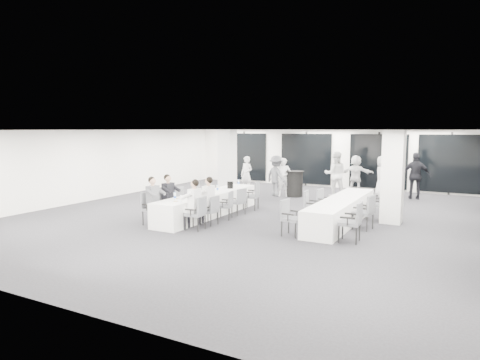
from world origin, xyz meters
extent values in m
cube|color=black|center=(0.00, 0.00, -0.01)|extent=(14.00, 16.00, 0.02)
cube|color=white|center=(0.00, 0.00, 2.81)|extent=(14.00, 16.00, 0.02)
cube|color=white|center=(-7.01, 0.00, 1.40)|extent=(0.02, 16.00, 2.80)
cube|color=white|center=(0.00, 8.01, 1.40)|extent=(14.00, 0.02, 2.80)
cube|color=white|center=(0.00, -8.01, 1.40)|extent=(14.00, 0.02, 2.80)
cube|color=black|center=(0.00, 7.94, 1.35)|extent=(13.60, 0.06, 2.50)
cube|color=silver|center=(-2.80, 3.20, 1.40)|extent=(0.60, 0.60, 2.80)
cube|color=silver|center=(4.20, 1.00, 1.40)|extent=(0.60, 0.60, 2.80)
cube|color=white|center=(-1.27, -0.70, 0.38)|extent=(0.90, 5.00, 0.75)
cube|color=white|center=(2.88, 0.22, 0.38)|extent=(0.90, 5.00, 0.75)
cylinder|color=black|center=(-0.22, 4.41, 0.53)|extent=(0.68, 0.68, 1.07)
cylinder|color=black|center=(-0.22, 4.41, 1.07)|extent=(0.78, 0.78, 0.02)
cube|color=#585B60|center=(-2.02, -2.61, 0.46)|extent=(0.47, 0.49, 0.08)
cube|color=#585B60|center=(-2.25, -2.61, 0.74)|extent=(0.06, 0.47, 0.47)
cylinder|color=black|center=(-2.22, -2.41, 0.21)|extent=(0.04, 0.04, 0.42)
cylinder|color=black|center=(-2.23, -2.82, 0.21)|extent=(0.04, 0.04, 0.42)
cylinder|color=black|center=(-1.82, -2.41, 0.21)|extent=(0.04, 0.04, 0.42)
cylinder|color=black|center=(-1.82, -2.82, 0.21)|extent=(0.04, 0.04, 0.42)
cube|color=black|center=(-2.02, -2.36, 0.63)|extent=(0.35, 0.04, 0.04)
cube|color=black|center=(-2.02, -2.87, 0.63)|extent=(0.35, 0.04, 0.04)
cube|color=#585B60|center=(-2.02, -1.88, 0.46)|extent=(0.57, 0.59, 0.08)
cube|color=#585B60|center=(-2.24, -1.83, 0.73)|extent=(0.17, 0.47, 0.47)
cylinder|color=black|center=(-2.17, -1.63, 0.21)|extent=(0.04, 0.04, 0.42)
cylinder|color=black|center=(-2.27, -2.03, 0.21)|extent=(0.04, 0.04, 0.42)
cylinder|color=black|center=(-1.77, -1.73, 0.21)|extent=(0.04, 0.04, 0.42)
cylinder|color=black|center=(-1.87, -2.13, 0.21)|extent=(0.04, 0.04, 0.42)
cube|color=black|center=(-1.96, -1.64, 0.63)|extent=(0.34, 0.12, 0.04)
cube|color=black|center=(-2.08, -2.13, 0.63)|extent=(0.34, 0.12, 0.04)
cube|color=#585B60|center=(-2.02, -1.10, 0.44)|extent=(0.54, 0.56, 0.08)
cube|color=#585B60|center=(-2.23, -1.05, 0.70)|extent=(0.16, 0.45, 0.45)
cylinder|color=black|center=(-2.17, -0.87, 0.20)|extent=(0.04, 0.04, 0.40)
cylinder|color=black|center=(-2.26, -1.25, 0.20)|extent=(0.04, 0.04, 0.40)
cylinder|color=black|center=(-1.79, -0.95, 0.20)|extent=(0.04, 0.04, 0.40)
cylinder|color=black|center=(-1.87, -1.34, 0.20)|extent=(0.04, 0.04, 0.40)
cube|color=black|center=(-1.97, -0.86, 0.61)|extent=(0.33, 0.11, 0.04)
cube|color=black|center=(-2.07, -1.34, 0.61)|extent=(0.33, 0.11, 0.04)
cube|color=#585B60|center=(-2.02, -0.03, 0.48)|extent=(0.49, 0.51, 0.08)
cube|color=#585B60|center=(-2.25, -0.03, 0.76)|extent=(0.07, 0.49, 0.49)
cylinder|color=black|center=(-2.23, 0.18, 0.22)|extent=(0.04, 0.04, 0.43)
cylinder|color=black|center=(-2.23, -0.24, 0.22)|extent=(0.04, 0.04, 0.43)
cylinder|color=black|center=(-1.81, 0.18, 0.22)|extent=(0.04, 0.04, 0.43)
cylinder|color=black|center=(-1.81, -0.24, 0.22)|extent=(0.04, 0.04, 0.43)
cube|color=black|center=(-2.02, 0.23, 0.65)|extent=(0.36, 0.04, 0.04)
cube|color=black|center=(-2.02, -0.30, 0.65)|extent=(0.36, 0.04, 0.04)
cube|color=#585B60|center=(-2.02, 0.81, 0.43)|extent=(0.45, 0.47, 0.08)
cube|color=#585B60|center=(-2.23, 0.80, 0.68)|extent=(0.07, 0.44, 0.44)
cylinder|color=black|center=(-2.22, 0.99, 0.19)|extent=(0.03, 0.03, 0.39)
cylinder|color=black|center=(-2.21, 0.61, 0.19)|extent=(0.03, 0.03, 0.39)
cylinder|color=black|center=(-1.84, 1.00, 0.19)|extent=(0.03, 0.03, 0.39)
cylinder|color=black|center=(-1.83, 0.62, 0.19)|extent=(0.03, 0.03, 0.39)
cube|color=black|center=(-2.03, 1.05, 0.59)|extent=(0.32, 0.05, 0.04)
cube|color=black|center=(-2.02, 0.57, 0.59)|extent=(0.32, 0.05, 0.04)
cube|color=#585B60|center=(-0.52, -2.58, 0.45)|extent=(0.48, 0.50, 0.08)
cube|color=#585B60|center=(-0.30, -2.57, 0.72)|extent=(0.08, 0.46, 0.46)
cylinder|color=black|center=(-0.31, -2.77, 0.21)|extent=(0.04, 0.04, 0.41)
cylinder|color=black|center=(-0.33, -2.37, 0.21)|extent=(0.04, 0.04, 0.41)
cylinder|color=black|center=(-0.71, -2.79, 0.21)|extent=(0.04, 0.04, 0.41)
cylinder|color=black|center=(-0.73, -2.39, 0.21)|extent=(0.04, 0.04, 0.41)
cube|color=black|center=(-0.51, -2.83, 0.62)|extent=(0.34, 0.06, 0.04)
cube|color=black|center=(-0.53, -2.33, 0.62)|extent=(0.34, 0.06, 0.04)
cube|color=#585B60|center=(-0.52, -1.84, 0.41)|extent=(0.45, 0.46, 0.07)
cube|color=#585B60|center=(-0.32, -1.86, 0.66)|extent=(0.08, 0.42, 0.42)
cylinder|color=black|center=(-0.35, -2.04, 0.19)|extent=(0.03, 0.03, 0.37)
cylinder|color=black|center=(-0.33, -1.67, 0.19)|extent=(0.03, 0.03, 0.37)
cylinder|color=black|center=(-0.71, -2.02, 0.19)|extent=(0.03, 0.03, 0.37)
cylinder|color=black|center=(-0.69, -1.65, 0.19)|extent=(0.03, 0.03, 0.37)
cube|color=black|center=(-0.53, -2.07, 0.57)|extent=(0.31, 0.06, 0.04)
cube|color=black|center=(-0.51, -1.62, 0.57)|extent=(0.31, 0.06, 0.04)
cube|color=#585B60|center=(-0.52, -0.94, 0.42)|extent=(0.53, 0.54, 0.07)
cube|color=#585B60|center=(-0.32, -0.89, 0.67)|extent=(0.16, 0.43, 0.43)
cylinder|color=black|center=(-0.29, -1.07, 0.19)|extent=(0.03, 0.03, 0.38)
cylinder|color=black|center=(-0.39, -0.71, 0.19)|extent=(0.03, 0.03, 0.38)
cylinder|color=black|center=(-0.66, -1.17, 0.19)|extent=(0.03, 0.03, 0.38)
cylinder|color=black|center=(-0.75, -0.80, 0.19)|extent=(0.03, 0.03, 0.38)
cube|color=black|center=(-0.46, -1.16, 0.58)|extent=(0.32, 0.11, 0.04)
cube|color=black|center=(-0.58, -0.71, 0.58)|extent=(0.32, 0.11, 0.04)
cube|color=#585B60|center=(-0.52, -0.11, 0.42)|extent=(0.52, 0.54, 0.07)
cube|color=#585B60|center=(-0.32, -0.16, 0.67)|extent=(0.16, 0.43, 0.43)
cylinder|color=black|center=(-0.39, -0.33, 0.19)|extent=(0.03, 0.03, 0.38)
cylinder|color=black|center=(-0.29, 0.03, 0.19)|extent=(0.03, 0.03, 0.38)
cylinder|color=black|center=(-0.75, -0.24, 0.19)|extent=(0.03, 0.03, 0.38)
cylinder|color=black|center=(-0.65, 0.12, 0.19)|extent=(0.03, 0.03, 0.38)
cube|color=black|center=(-0.58, -0.33, 0.57)|extent=(0.31, 0.12, 0.04)
cube|color=black|center=(-0.46, 0.12, 0.57)|extent=(0.31, 0.12, 0.04)
cube|color=#585B60|center=(-0.52, 0.89, 0.47)|extent=(0.56, 0.58, 0.08)
cube|color=#585B60|center=(-0.29, 0.93, 0.75)|extent=(0.14, 0.48, 0.48)
cylinder|color=black|center=(-0.28, 0.72, 0.21)|extent=(0.04, 0.04, 0.43)
cylinder|color=black|center=(-0.35, 1.14, 0.21)|extent=(0.04, 0.04, 0.43)
cylinder|color=black|center=(-0.69, 0.65, 0.21)|extent=(0.04, 0.04, 0.43)
cylinder|color=black|center=(-0.76, 1.07, 0.21)|extent=(0.04, 0.04, 0.43)
cube|color=black|center=(-0.48, 0.64, 0.65)|extent=(0.36, 0.10, 0.04)
cube|color=black|center=(-0.56, 1.15, 0.65)|extent=(0.36, 0.10, 0.04)
cube|color=#585B60|center=(2.13, -1.92, 0.46)|extent=(0.51, 0.53, 0.08)
cube|color=#585B60|center=(1.91, -1.90, 0.73)|extent=(0.10, 0.47, 0.47)
cylinder|color=black|center=(1.95, -1.70, 0.21)|extent=(0.04, 0.04, 0.41)
cylinder|color=black|center=(1.91, -2.10, 0.21)|extent=(0.04, 0.04, 0.41)
cylinder|color=black|center=(2.35, -1.74, 0.21)|extent=(0.04, 0.04, 0.41)
cylinder|color=black|center=(2.31, -2.14, 0.21)|extent=(0.04, 0.04, 0.41)
cube|color=black|center=(2.15, -1.67, 0.63)|extent=(0.35, 0.07, 0.04)
cube|color=black|center=(2.11, -2.17, 0.63)|extent=(0.35, 0.07, 0.04)
cube|color=#585B60|center=(2.13, -0.15, 0.46)|extent=(0.54, 0.56, 0.08)
cube|color=#585B60|center=(1.90, -0.18, 0.74)|extent=(0.13, 0.48, 0.47)
cylinder|color=black|center=(1.89, 0.02, 0.21)|extent=(0.04, 0.04, 0.42)
cylinder|color=black|center=(1.95, -0.39, 0.21)|extent=(0.04, 0.04, 0.42)
cylinder|color=black|center=(2.30, 0.08, 0.21)|extent=(0.04, 0.04, 0.42)
cylinder|color=black|center=(2.36, -0.33, 0.21)|extent=(0.04, 0.04, 0.42)
cube|color=black|center=(2.09, 0.10, 0.64)|extent=(0.35, 0.09, 0.04)
cube|color=black|center=(2.17, -0.41, 0.64)|extent=(0.35, 0.09, 0.04)
cube|color=#585B60|center=(2.13, 1.09, 0.42)|extent=(0.48, 0.49, 0.07)
cube|color=#585B60|center=(1.93, 1.12, 0.66)|extent=(0.11, 0.43, 0.42)
cylinder|color=black|center=(1.97, 1.30, 0.19)|extent=(0.03, 0.03, 0.38)
cylinder|color=black|center=(1.92, 0.93, 0.19)|extent=(0.03, 0.03, 0.38)
cylinder|color=black|center=(2.34, 1.25, 0.19)|extent=(0.03, 0.03, 0.38)
cylinder|color=black|center=(2.29, 0.89, 0.19)|extent=(0.03, 0.03, 0.38)
cube|color=black|center=(2.16, 1.32, 0.57)|extent=(0.32, 0.08, 0.04)
cube|color=black|center=(2.10, 0.86, 0.57)|extent=(0.32, 0.08, 0.04)
cube|color=#585B60|center=(3.63, -1.82, 0.49)|extent=(0.52, 0.54, 0.09)
cube|color=#585B60|center=(3.87, -1.81, 0.78)|extent=(0.08, 0.50, 0.50)
cylinder|color=black|center=(3.85, -2.03, 0.22)|extent=(0.04, 0.04, 0.44)
cylinder|color=black|center=(3.84, -1.60, 0.22)|extent=(0.04, 0.04, 0.44)
cylinder|color=black|center=(3.42, -2.05, 0.22)|extent=(0.04, 0.04, 0.44)
cylinder|color=black|center=(3.40, -1.62, 0.22)|extent=(0.04, 0.04, 0.44)
cube|color=black|center=(3.64, -2.09, 0.67)|extent=(0.37, 0.06, 0.04)
cube|color=black|center=(3.62, -1.55, 0.67)|extent=(0.37, 0.06, 0.04)
cube|color=#585B60|center=(3.63, -0.29, 0.47)|extent=(0.57, 0.58, 0.08)
cube|color=#585B60|center=(3.86, -0.33, 0.75)|extent=(0.15, 0.49, 0.48)
cylinder|color=black|center=(3.80, -0.53, 0.21)|extent=(0.04, 0.04, 0.43)
cylinder|color=black|center=(3.87, -0.12, 0.21)|extent=(0.04, 0.04, 0.43)
cylinder|color=black|center=(3.38, -0.46, 0.21)|extent=(0.04, 0.04, 0.43)
cylinder|color=black|center=(3.46, -0.05, 0.21)|extent=(0.04, 0.04, 0.43)
cube|color=black|center=(3.58, -0.55, 0.65)|extent=(0.36, 0.11, 0.04)
cube|color=black|center=(3.68, -0.03, 0.65)|extent=(0.36, 0.11, 0.04)
cube|color=#585B60|center=(3.63, 1.25, 0.45)|extent=(0.53, 0.55, 0.08)
cube|color=#585B60|center=(3.85, 1.28, 0.73)|extent=(0.13, 0.47, 0.46)
cylinder|color=black|center=(3.86, 1.08, 0.21)|extent=(0.04, 0.04, 0.41)
cylinder|color=black|center=(3.80, 1.48, 0.21)|extent=(0.04, 0.04, 0.41)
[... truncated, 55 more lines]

